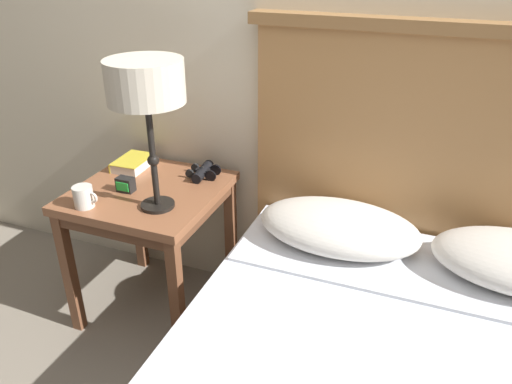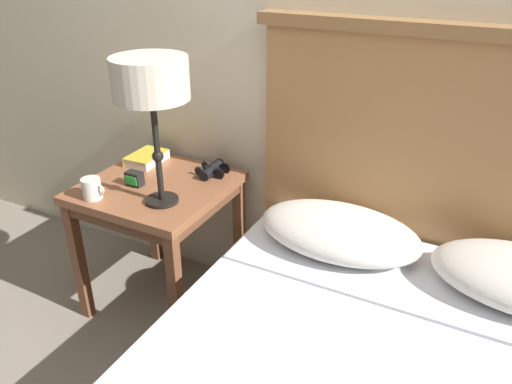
{
  "view_description": "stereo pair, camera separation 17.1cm",
  "coord_description": "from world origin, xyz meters",
  "px_view_note": "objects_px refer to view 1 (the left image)",
  "views": [
    {
      "loc": [
        0.56,
        -0.93,
        1.54
      ],
      "look_at": [
        -0.02,
        0.57,
        0.71
      ],
      "focal_mm": 35.0,
      "sensor_mm": 36.0,
      "label": 1
    },
    {
      "loc": [
        0.72,
        -0.86,
        1.54
      ],
      "look_at": [
        -0.02,
        0.57,
        0.71
      ],
      "focal_mm": 35.0,
      "sensor_mm": 36.0,
      "label": 2
    }
  ],
  "objects_px": {
    "binoculars_pair": "(203,172)",
    "coffee_mug": "(84,197)",
    "book_on_nightstand": "(133,163)",
    "table_lamp": "(146,86)",
    "alarm_clock": "(125,185)",
    "nightstand": "(150,206)"
  },
  "relations": [
    {
      "from": "book_on_nightstand",
      "to": "coffee_mug",
      "type": "distance_m",
      "value": 0.38
    },
    {
      "from": "nightstand",
      "to": "table_lamp",
      "type": "bearing_deg",
      "value": -44.52
    },
    {
      "from": "binoculars_pair",
      "to": "coffee_mug",
      "type": "height_order",
      "value": "coffee_mug"
    },
    {
      "from": "nightstand",
      "to": "coffee_mug",
      "type": "height_order",
      "value": "coffee_mug"
    },
    {
      "from": "alarm_clock",
      "to": "binoculars_pair",
      "type": "bearing_deg",
      "value": 46.37
    },
    {
      "from": "table_lamp",
      "to": "binoculars_pair",
      "type": "xyz_separation_m",
      "value": [
        0.04,
        0.31,
        -0.45
      ]
    },
    {
      "from": "book_on_nightstand",
      "to": "alarm_clock",
      "type": "height_order",
      "value": "alarm_clock"
    },
    {
      "from": "nightstand",
      "to": "coffee_mug",
      "type": "relative_size",
      "value": 5.95
    },
    {
      "from": "binoculars_pair",
      "to": "coffee_mug",
      "type": "bearing_deg",
      "value": -126.33
    },
    {
      "from": "nightstand",
      "to": "binoculars_pair",
      "type": "height_order",
      "value": "binoculars_pair"
    },
    {
      "from": "table_lamp",
      "to": "book_on_nightstand",
      "type": "xyz_separation_m",
      "value": [
        -0.3,
        0.28,
        -0.45
      ]
    },
    {
      "from": "book_on_nightstand",
      "to": "binoculars_pair",
      "type": "height_order",
      "value": "binoculars_pair"
    },
    {
      "from": "book_on_nightstand",
      "to": "table_lamp",
      "type": "bearing_deg",
      "value": -43.18
    },
    {
      "from": "book_on_nightstand",
      "to": "binoculars_pair",
      "type": "relative_size",
      "value": 1.18
    },
    {
      "from": "table_lamp",
      "to": "nightstand",
      "type": "bearing_deg",
      "value": 135.48
    },
    {
      "from": "coffee_mug",
      "to": "alarm_clock",
      "type": "xyz_separation_m",
      "value": [
        0.07,
        0.17,
        -0.01
      ]
    },
    {
      "from": "table_lamp",
      "to": "alarm_clock",
      "type": "distance_m",
      "value": 0.48
    },
    {
      "from": "coffee_mug",
      "to": "alarm_clock",
      "type": "relative_size",
      "value": 1.47
    },
    {
      "from": "nightstand",
      "to": "alarm_clock",
      "type": "distance_m",
      "value": 0.14
    },
    {
      "from": "nightstand",
      "to": "book_on_nightstand",
      "type": "xyz_separation_m",
      "value": [
        -0.18,
        0.16,
        0.1
      ]
    },
    {
      "from": "nightstand",
      "to": "binoculars_pair",
      "type": "xyz_separation_m",
      "value": [
        0.16,
        0.19,
        0.1
      ]
    },
    {
      "from": "alarm_clock",
      "to": "table_lamp",
      "type": "bearing_deg",
      "value": -19.31
    }
  ]
}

